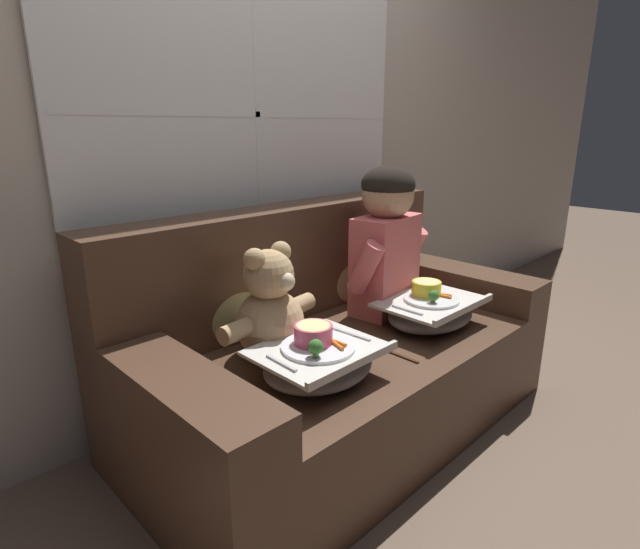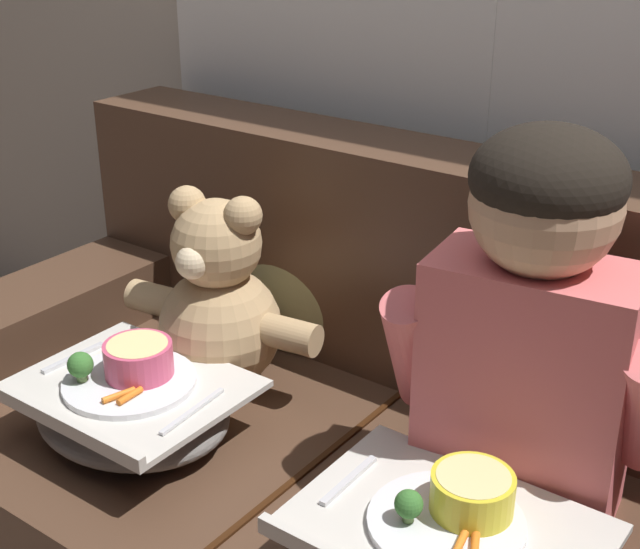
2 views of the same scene
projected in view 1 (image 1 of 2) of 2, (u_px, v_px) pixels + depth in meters
The scene contains 9 objects.
ground_plane at pixel (343, 422), 2.16m from camera, with size 14.00×14.00×0.00m, color brown.
wall_back_with_window at pixel (250, 109), 2.18m from camera, with size 8.00×0.08×2.60m.
couch at pixel (332, 351), 2.12m from camera, with size 1.78×0.94×0.90m.
throw_pillow_behind_child at pixel (348, 268), 2.42m from camera, with size 0.33×0.16×0.35m.
throw_pillow_behind_teddy at pixel (234, 301), 1.97m from camera, with size 0.35×0.17×0.36m.
child_figure at pixel (387, 234), 2.21m from camera, with size 0.48×0.25×0.66m.
teddy_bear at pixel (271, 310), 1.80m from camera, with size 0.46×0.32×0.42m.
lap_tray_child at pixel (430, 311), 2.12m from camera, with size 0.44×0.33×0.19m.
lap_tray_teddy at pixel (318, 361), 1.67m from camera, with size 0.41×0.34×0.19m.
Camera 1 is at (-1.40, -1.27, 1.23)m, focal length 28.00 mm.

